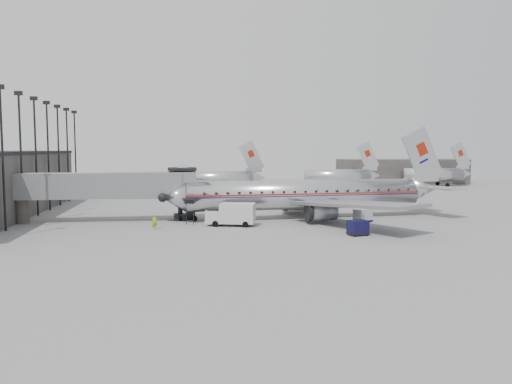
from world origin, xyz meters
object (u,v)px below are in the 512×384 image
(service_van, at_px, (231,214))
(baggage_cart_white, at_px, (363,215))
(ramp_worker, at_px, (155,222))
(airliner, at_px, (310,195))
(baggage_cart_navy, at_px, (358,227))

(service_van, xyz_separation_m, baggage_cart_white, (15.68, 0.71, -0.51))
(baggage_cart_white, height_order, ramp_worker, ramp_worker)
(baggage_cart_white, bearing_deg, ramp_worker, 161.40)
(airliner, relative_size, ramp_worker, 22.39)
(baggage_cart_navy, distance_m, ramp_worker, 21.35)
(baggage_cart_navy, xyz_separation_m, baggage_cart_white, (3.77, 8.73, 0.03))
(service_van, xyz_separation_m, baggage_cart_navy, (11.91, -8.02, -0.54))
(airliner, distance_m, baggage_cart_navy, 13.31)
(airliner, bearing_deg, baggage_cart_white, -43.03)
(ramp_worker, bearing_deg, airliner, -6.47)
(baggage_cart_navy, height_order, ramp_worker, ramp_worker)
(baggage_cart_navy, height_order, baggage_cart_white, baggage_cart_white)
(service_van, distance_m, ramp_worker, 8.52)
(baggage_cart_white, bearing_deg, service_van, 158.98)
(service_van, relative_size, ramp_worker, 3.52)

